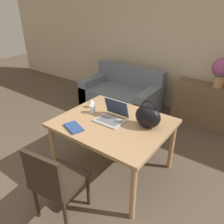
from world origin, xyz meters
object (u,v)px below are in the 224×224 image
Objects in this scene: chair at (55,180)px; couch at (122,95)px; laptop at (113,115)px; handbag at (148,116)px; drinking_glass at (92,109)px; wine_glass at (91,102)px; flower_vase at (221,70)px.

chair is 2.65m from couch.
handbag is at bearing 12.61° from laptop.
drinking_glass is (0.60, -1.57, 0.49)m from couch.
wine_glass is (-0.42, 0.10, 0.02)m from laptop.
laptop is (-0.00, 0.93, 0.30)m from chair.
handbag is (1.32, -1.46, 0.57)m from couch.
chair is 1.78× the size of flower_vase.
wine_glass is 0.25× the size of flower_vase.
flower_vase is at bearing 68.83° from laptop.
handbag is (0.83, -0.00, 0.05)m from wine_glass.
wine_glass is 2.17m from flower_vase.
handbag is 0.67× the size of flower_vase.
couch is 12.80× the size of wine_glass.
couch is 14.67× the size of drinking_glass.
couch is 4.55× the size of laptop.
chair is at bearing -71.48° from drinking_glass.
chair is 0.98m from laptop.
laptop is 2.07m from flower_vase.
flower_vase reaches higher than handbag.
handbag is (0.41, 0.09, 0.07)m from laptop.
couch is at bearing 111.02° from drinking_glass.
laptop is 0.43m from wine_glass.
drinking_glass is 2.21m from flower_vase.
wine_glass reaches higher than drinking_glass.
chair is at bearing -89.75° from laptop.
chair is at bearing -111.87° from handbag.
flower_vase reaches higher than laptop.
handbag is (0.71, 0.11, 0.08)m from drinking_glass.
flower_vase is at bearing 61.65° from drinking_glass.
laptop is 0.30m from drinking_glass.
handbag is at bearing 60.26° from chair.
couch is at bearing 108.51° from wine_glass.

